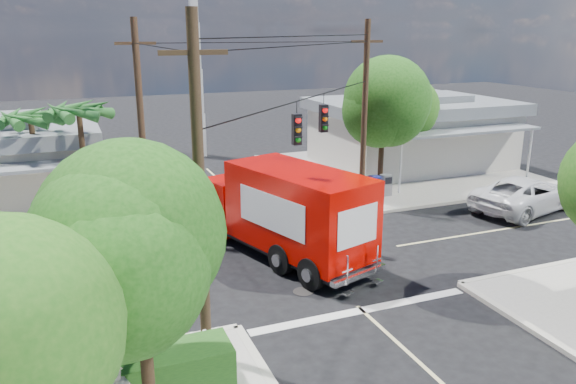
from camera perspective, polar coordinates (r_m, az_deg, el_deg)
ground at (r=21.67m, az=1.98°, el=-6.97°), size 120.00×120.00×0.00m
sidewalk_ne at (r=35.74m, az=11.00°, el=2.17°), size 14.12×14.12×0.14m
sidewalk_nw at (r=30.43m, az=-26.13°, el=-1.66°), size 14.12×14.12×0.14m
road_markings at (r=20.44m, az=3.65°, el=-8.45°), size 32.00×32.00×0.01m
building_ne at (r=37.06m, az=12.41°, el=6.14°), size 11.80×10.20×4.50m
radio_tower at (r=39.28m, az=-9.29°, el=11.73°), size 0.80×0.80×17.00m
tree_sw_front at (r=11.52m, az=-14.94°, el=-5.61°), size 3.88×3.78×6.03m
tree_ne_front at (r=29.53m, az=9.73°, el=8.63°), size 4.21×4.14×6.66m
tree_ne_back at (r=32.83m, az=11.60°, el=8.24°), size 3.77×3.66×5.82m
palm_nw_front at (r=25.97m, az=-20.47°, el=7.47°), size 3.01×3.08×5.59m
palm_nw_back at (r=27.53m, az=-24.68°, el=6.67°), size 3.01×3.08×5.19m
utility_poles at (r=21.22m, az=-3.60°, el=5.71°), size 12.00×10.68×9.00m
picket_fence at (r=14.85m, az=-18.11°, el=-16.50°), size 5.94×0.06×1.00m
vending_boxes at (r=29.50m, az=8.74°, el=0.58°), size 1.90×0.50×1.10m
delivery_truck at (r=21.43m, az=-0.24°, el=-2.00°), size 4.85×8.65×3.60m
parked_car at (r=29.56m, az=22.99°, el=-0.20°), size 6.59×4.26×1.69m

